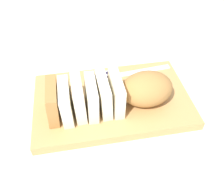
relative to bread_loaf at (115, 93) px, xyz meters
name	(u,v)px	position (x,y,z in m)	size (l,w,h in m)	color
ground_plane	(112,104)	(0.00, -0.03, -0.07)	(3.00, 3.00, 0.00)	silver
cutting_board	(112,101)	(0.00, -0.03, -0.06)	(0.43, 0.26, 0.03)	tan
bread_loaf	(115,93)	(0.00, 0.00, 0.00)	(0.33, 0.12, 0.09)	#A8753D
bread_knife	(112,75)	(-0.01, -0.12, -0.04)	(0.25, 0.05, 0.02)	silver
crumb_near_knife	(130,93)	(-0.05, -0.04, -0.04)	(0.00, 0.00, 0.00)	tan
crumb_near_loaf	(96,97)	(0.05, -0.04, -0.04)	(0.01, 0.01, 0.01)	tan
crumb_stray_left	(89,93)	(0.06, -0.05, -0.04)	(0.01, 0.01, 0.01)	tan
crumb_stray_right	(107,85)	(0.01, -0.08, -0.04)	(0.01, 0.01, 0.01)	tan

